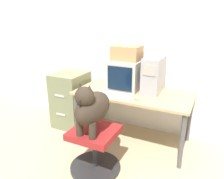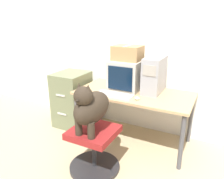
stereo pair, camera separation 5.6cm
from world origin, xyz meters
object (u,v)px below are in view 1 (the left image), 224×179
at_px(pc_tower, 153,75).
at_px(filing_cabinet, 71,99).
at_px(crt_monitor, 126,74).
at_px(dog, 92,107).
at_px(cardboard_box, 127,53).
at_px(keyboard, 114,95).
at_px(office_chair, 95,149).

bearing_deg(pc_tower, filing_cabinet, -175.37).
distance_m(crt_monitor, dog, 0.91).
xyz_separation_m(filing_cabinet, cardboard_box, (0.88, 0.09, 0.77)).
xyz_separation_m(pc_tower, filing_cabinet, (-1.24, -0.10, -0.51)).
relative_size(keyboard, office_chair, 0.81).
bearing_deg(pc_tower, keyboard, -137.68).
relative_size(crt_monitor, office_chair, 0.80).
distance_m(crt_monitor, pc_tower, 0.37).
relative_size(office_chair, dog, 1.02).
bearing_deg(cardboard_box, keyboard, -93.01).
xyz_separation_m(keyboard, dog, (0.01, -0.57, 0.06)).
bearing_deg(keyboard, dog, -88.66).
relative_size(keyboard, cardboard_box, 1.26).
bearing_deg(cardboard_box, filing_cabinet, -174.14).
bearing_deg(office_chair, dog, -90.00).
height_order(crt_monitor, pc_tower, pc_tower).
distance_m(office_chair, filing_cabinet, 1.18).
distance_m(office_chair, dog, 0.51).
xyz_separation_m(crt_monitor, dog, (-0.00, -0.90, -0.12)).
relative_size(office_chair, cardboard_box, 1.55).
xyz_separation_m(crt_monitor, cardboard_box, (0.00, 0.00, 0.29)).
xyz_separation_m(crt_monitor, pc_tower, (0.37, 0.01, 0.03)).
bearing_deg(office_chair, cardboard_box, 89.70).
bearing_deg(filing_cabinet, dog, -43.12).
bearing_deg(office_chair, keyboard, 91.44).
xyz_separation_m(keyboard, filing_cabinet, (-0.86, 0.25, -0.30)).
distance_m(office_chair, cardboard_box, 1.26).
relative_size(dog, filing_cabinet, 0.66).
bearing_deg(filing_cabinet, crt_monitor, 5.61).
xyz_separation_m(keyboard, cardboard_box, (0.02, 0.34, 0.47)).
bearing_deg(keyboard, pc_tower, 42.32).
height_order(keyboard, dog, dog).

